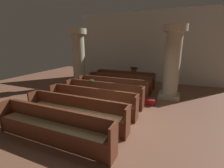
# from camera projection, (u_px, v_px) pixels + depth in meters

# --- Properties ---
(ground_plane) EXTENTS (19.20, 19.20, 0.00)m
(ground_plane) POSITION_uv_depth(u_px,v_px,m) (116.00, 120.00, 5.32)
(ground_plane) COLOR brown
(back_wall) EXTENTS (10.00, 0.16, 4.50)m
(back_wall) POSITION_uv_depth(u_px,v_px,m) (150.00, 48.00, 10.16)
(back_wall) COLOR beige
(back_wall) RESTS_ON ground
(pew_row_0) EXTENTS (3.52, 0.47, 0.90)m
(pew_row_0) POSITION_uv_depth(u_px,v_px,m) (125.00, 78.00, 9.35)
(pew_row_0) COLOR brown
(pew_row_0) RESTS_ON ground
(pew_row_1) EXTENTS (3.52, 0.46, 0.90)m
(pew_row_1) POSITION_uv_depth(u_px,v_px,m) (119.00, 82.00, 8.46)
(pew_row_1) COLOR brown
(pew_row_1) RESTS_ON ground
(pew_row_2) EXTENTS (3.52, 0.46, 0.90)m
(pew_row_2) POSITION_uv_depth(u_px,v_px,m) (112.00, 86.00, 7.57)
(pew_row_2) COLOR brown
(pew_row_2) RESTS_ON ground
(pew_row_3) EXTENTS (3.52, 0.47, 0.90)m
(pew_row_3) POSITION_uv_depth(u_px,v_px,m) (103.00, 92.00, 6.68)
(pew_row_3) COLOR brown
(pew_row_3) RESTS_ON ground
(pew_row_4) EXTENTS (3.52, 0.46, 0.90)m
(pew_row_4) POSITION_uv_depth(u_px,v_px,m) (91.00, 100.00, 5.79)
(pew_row_4) COLOR brown
(pew_row_4) RESTS_ON ground
(pew_row_5) EXTENTS (3.52, 0.46, 0.90)m
(pew_row_5) POSITION_uv_depth(u_px,v_px,m) (75.00, 110.00, 4.91)
(pew_row_5) COLOR brown
(pew_row_5) RESTS_ON ground
(pew_row_6) EXTENTS (3.52, 0.47, 0.90)m
(pew_row_6) POSITION_uv_depth(u_px,v_px,m) (52.00, 125.00, 4.02)
(pew_row_6) COLOR brown
(pew_row_6) RESTS_ON ground
(pillar_aisle_side) EXTENTS (1.02, 1.02, 3.32)m
(pillar_aisle_side) POSITION_uv_depth(u_px,v_px,m) (172.00, 61.00, 7.11)
(pillar_aisle_side) COLOR tan
(pillar_aisle_side) RESTS_ON ground
(pillar_far_side) EXTENTS (1.02, 1.02, 3.32)m
(pillar_far_side) POSITION_uv_depth(u_px,v_px,m) (79.00, 57.00, 9.13)
(pillar_far_side) COLOR tan
(pillar_far_side) RESTS_ON ground
(lectern) EXTENTS (0.48, 0.45, 1.08)m
(lectern) POSITION_uv_depth(u_px,v_px,m) (134.00, 76.00, 10.08)
(lectern) COLOR brown
(lectern) RESTS_ON ground
(hymn_book) EXTENTS (0.15, 0.21, 0.03)m
(hymn_book) POSITION_uv_depth(u_px,v_px,m) (91.00, 80.00, 7.00)
(hymn_book) COLOR #194723
(hymn_book) RESTS_ON pew_row_3
(kneeler_box_red) EXTENTS (0.42, 0.25, 0.24)m
(kneeler_box_red) POSITION_uv_depth(u_px,v_px,m) (150.00, 102.00, 6.59)
(kneeler_box_red) COLOR maroon
(kneeler_box_red) RESTS_ON ground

